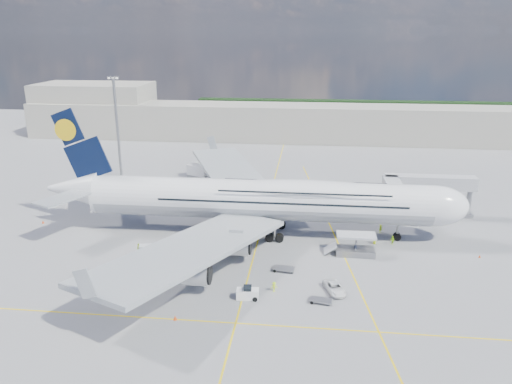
# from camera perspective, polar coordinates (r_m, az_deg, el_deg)

# --- Properties ---
(ground) EXTENTS (300.00, 300.00, 0.00)m
(ground) POSITION_cam_1_polar(r_m,az_deg,el_deg) (84.22, -0.29, -7.43)
(ground) COLOR gray
(ground) RESTS_ON ground
(taxi_line_main) EXTENTS (0.25, 220.00, 0.01)m
(taxi_line_main) POSITION_cam_1_polar(r_m,az_deg,el_deg) (84.22, -0.29, -7.43)
(taxi_line_main) COLOR yellow
(taxi_line_main) RESTS_ON ground
(taxi_line_cross) EXTENTS (120.00, 0.25, 0.01)m
(taxi_line_cross) POSITION_cam_1_polar(r_m,az_deg,el_deg) (66.85, -2.34, -14.74)
(taxi_line_cross) COLOR yellow
(taxi_line_cross) RESTS_ON ground
(taxi_line_diag) EXTENTS (14.16, 99.06, 0.01)m
(taxi_line_diag) POSITION_cam_1_polar(r_m,az_deg,el_deg) (93.02, 9.07, -5.12)
(taxi_line_diag) COLOR yellow
(taxi_line_diag) RESTS_ON ground
(airliner) EXTENTS (77.26, 79.15, 23.71)m
(airliner) POSITION_cam_1_polar(r_m,az_deg,el_deg) (90.83, 0.60, -0.82)
(airliner) COLOR white
(airliner) RESTS_ON ground
(jet_bridge) EXTENTS (18.80, 12.10, 8.50)m
(jet_bridge) POSITION_cam_1_polar(r_m,az_deg,el_deg) (103.00, 17.82, 0.57)
(jet_bridge) COLOR #B7B7BC
(jet_bridge) RESTS_ON ground
(cargo_loader) EXTENTS (8.53, 3.20, 3.67)m
(cargo_loader) POSITION_cam_1_polar(r_m,az_deg,el_deg) (86.23, 11.18, -6.25)
(cargo_loader) COLOR silver
(cargo_loader) RESTS_ON ground
(light_mast) EXTENTS (3.00, 0.70, 25.50)m
(light_mast) POSITION_cam_1_polar(r_m,az_deg,el_deg) (132.09, -15.58, 7.32)
(light_mast) COLOR gray
(light_mast) RESTS_ON ground
(terminal) EXTENTS (180.00, 16.00, 12.00)m
(terminal) POSITION_cam_1_polar(r_m,az_deg,el_deg) (173.43, 3.37, 7.93)
(terminal) COLOR #B2AD9E
(terminal) RESTS_ON ground
(hangar) EXTENTS (40.00, 22.00, 18.00)m
(hangar) POSITION_cam_1_polar(r_m,az_deg,el_deg) (194.36, -17.88, 9.09)
(hangar) COLOR #B2AD9E
(hangar) RESTS_ON ground
(tree_line) EXTENTS (160.00, 6.00, 8.00)m
(tree_line) POSITION_cam_1_polar(r_m,az_deg,el_deg) (220.16, 14.61, 9.00)
(tree_line) COLOR #193814
(tree_line) RESTS_ON ground
(dolly_row_a) EXTENTS (3.56, 2.23, 0.49)m
(dolly_row_a) POSITION_cam_1_polar(r_m,az_deg,el_deg) (84.17, -8.26, -7.36)
(dolly_row_a) COLOR gray
(dolly_row_a) RESTS_ON ground
(dolly_row_b) EXTENTS (3.16, 2.30, 0.42)m
(dolly_row_b) POSITION_cam_1_polar(r_m,az_deg,el_deg) (75.70, -11.65, -10.66)
(dolly_row_b) COLOR gray
(dolly_row_b) RESTS_ON ground
(dolly_row_c) EXTENTS (3.42, 2.10, 0.47)m
(dolly_row_c) POSITION_cam_1_polar(r_m,az_deg,el_deg) (86.21, -8.54, -6.75)
(dolly_row_c) COLOR gray
(dolly_row_c) RESTS_ON ground
(dolly_back) EXTENTS (3.24, 2.15, 1.89)m
(dolly_back) POSITION_cam_1_polar(r_m,az_deg,el_deg) (86.28, -12.46, -6.49)
(dolly_back) COLOR gray
(dolly_back) RESTS_ON ground
(dolly_nose_far) EXTENTS (3.37, 2.22, 0.46)m
(dolly_nose_far) POSITION_cam_1_polar(r_m,az_deg,el_deg) (71.63, 7.40, -12.16)
(dolly_nose_far) COLOR gray
(dolly_nose_far) RESTS_ON ground
(dolly_nose_near) EXTENTS (3.68, 2.34, 0.50)m
(dolly_nose_near) POSITION_cam_1_polar(r_m,az_deg,el_deg) (79.62, 3.17, -8.72)
(dolly_nose_near) COLOR gray
(dolly_nose_near) RESTS_ON ground
(baggage_tug) EXTENTS (3.22, 1.66, 1.95)m
(baggage_tug) POSITION_cam_1_polar(r_m,az_deg,el_deg) (71.64, -0.97, -11.52)
(baggage_tug) COLOR white
(baggage_tug) RESTS_ON ground
(catering_truck_inner) EXTENTS (6.43, 3.44, 3.64)m
(catering_truck_inner) POSITION_cam_1_polar(r_m,az_deg,el_deg) (109.99, -3.73, -0.30)
(catering_truck_inner) COLOR gray
(catering_truck_inner) RESTS_ON ground
(catering_truck_outer) EXTENTS (8.29, 5.83, 4.56)m
(catering_truck_outer) POSITION_cam_1_polar(r_m,az_deg,el_deg) (124.20, -6.20, 1.97)
(catering_truck_outer) COLOR gray
(catering_truck_outer) RESTS_ON ground
(service_van) EXTENTS (3.67, 5.34, 1.36)m
(service_van) POSITION_cam_1_polar(r_m,az_deg,el_deg) (74.26, 8.98, -10.78)
(service_van) COLOR white
(service_van) RESTS_ON ground
(crew_nose) EXTENTS (0.82, 0.76, 1.89)m
(crew_nose) POSITION_cam_1_polar(r_m,az_deg,el_deg) (96.43, 14.05, -4.00)
(crew_nose) COLOR #C8FF1A
(crew_nose) RESTS_ON ground
(crew_loader) EXTENTS (0.96, 1.02, 1.68)m
(crew_loader) POSITION_cam_1_polar(r_m,az_deg,el_deg) (91.63, 15.31, -5.36)
(crew_loader) COLOR #BBFF1A
(crew_loader) RESTS_ON ground
(crew_wing) EXTENTS (0.50, 1.17, 1.99)m
(crew_wing) POSITION_cam_1_polar(r_m,az_deg,el_deg) (87.03, -13.26, -6.35)
(crew_wing) COLOR #C4E918
(crew_wing) RESTS_ON ground
(crew_van) EXTENTS (0.76, 0.93, 1.64)m
(crew_van) POSITION_cam_1_polar(r_m,az_deg,el_deg) (91.26, 13.41, -5.31)
(crew_van) COLOR #E2FF1A
(crew_van) RESTS_ON ground
(crew_tug) EXTENTS (1.16, 0.92, 1.57)m
(crew_tug) POSITION_cam_1_polar(r_m,az_deg,el_deg) (73.50, 2.09, -10.78)
(crew_tug) COLOR #D6FF1A
(crew_tug) RESTS_ON ground
(cone_nose) EXTENTS (0.38, 0.38, 0.49)m
(cone_nose) POSITION_cam_1_polar(r_m,az_deg,el_deg) (91.87, 24.20, -6.71)
(cone_nose) COLOR #F2480C
(cone_nose) RESTS_ON ground
(cone_wing_left_inner) EXTENTS (0.41, 0.41, 0.53)m
(cone_wing_left_inner) POSITION_cam_1_polar(r_m,az_deg,el_deg) (103.49, -4.51, -2.37)
(cone_wing_left_inner) COLOR #F2480C
(cone_wing_left_inner) RESTS_ON ground
(cone_wing_left_outer) EXTENTS (0.39, 0.39, 0.49)m
(cone_wing_left_outer) POSITION_cam_1_polar(r_m,az_deg,el_deg) (118.37, -6.49, 0.20)
(cone_wing_left_outer) COLOR #F2480C
(cone_wing_left_outer) RESTS_ON ground
(cone_wing_right_inner) EXTENTS (0.40, 0.40, 0.52)m
(cone_wing_right_inner) POSITION_cam_1_polar(r_m,az_deg,el_deg) (79.03, -7.41, -9.19)
(cone_wing_right_inner) COLOR #F2480C
(cone_wing_right_inner) RESTS_ON ground
(cone_wing_right_outer) EXTENTS (0.51, 0.51, 0.64)m
(cone_wing_right_outer) POSITION_cam_1_polar(r_m,az_deg,el_deg) (68.14, -9.23, -14.00)
(cone_wing_right_outer) COLOR #F2480C
(cone_wing_right_outer) RESTS_ON ground
(cone_tail) EXTENTS (0.47, 0.47, 0.60)m
(cone_tail) POSITION_cam_1_polar(r_m,az_deg,el_deg) (106.77, -23.17, -3.16)
(cone_tail) COLOR #F2480C
(cone_tail) RESTS_ON ground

